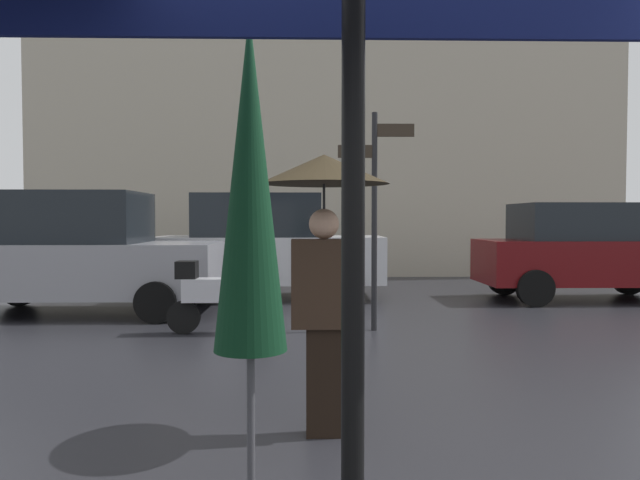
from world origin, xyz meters
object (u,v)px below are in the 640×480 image
at_px(parked_car_left, 267,246).
at_px(parked_car_distant, 77,253).
at_px(parked_scooter, 217,294).
at_px(parked_car_right, 583,251).
at_px(street_signpost, 375,199).
at_px(folded_patio_umbrella_far, 250,213).
at_px(pedestrian_with_umbrella, 324,220).

height_order(parked_car_left, parked_car_distant, parked_car_left).
bearing_deg(parked_car_left, parked_scooter, 87.17).
xyz_separation_m(parked_car_left, parked_car_right, (6.21, -0.45, -0.08)).
relative_size(parked_car_right, street_signpost, 1.32).
bearing_deg(street_signpost, parked_scooter, -174.91).
bearing_deg(street_signpost, folded_patio_umbrella_far, -101.89).
xyz_separation_m(folded_patio_umbrella_far, street_signpost, (1.22, 5.78, 0.26)).
bearing_deg(parked_car_distant, street_signpost, -25.02).
height_order(parked_car_right, parked_car_distant, parked_car_distant).
height_order(parked_car_left, parked_car_right, parked_car_left).
xyz_separation_m(parked_scooter, parked_car_left, (0.45, 3.67, 0.49)).
bearing_deg(parked_scooter, pedestrian_with_umbrella, -86.76).
xyz_separation_m(folded_patio_umbrella_far, parked_car_right, (5.66, 8.80, -0.65)).
distance_m(folded_patio_umbrella_far, street_signpost, 5.91).
bearing_deg(parked_scooter, street_signpost, -11.27).
xyz_separation_m(parked_scooter, parked_car_distant, (-2.60, 1.78, 0.46)).
height_order(folded_patio_umbrella_far, parked_car_left, folded_patio_umbrella_far).
height_order(parked_car_right, street_signpost, street_signpost).
bearing_deg(parked_car_right, pedestrian_with_umbrella, -138.49).
height_order(pedestrian_with_umbrella, street_signpost, street_signpost).
xyz_separation_m(folded_patio_umbrella_far, parked_car_distant, (-3.60, 7.36, -0.59)).
xyz_separation_m(folded_patio_umbrella_far, pedestrian_with_umbrella, (0.37, 1.72, -0.03)).
height_order(parked_scooter, parked_car_left, parked_car_left).
relative_size(parked_scooter, parked_car_distant, 0.32).
bearing_deg(folded_patio_umbrella_far, parked_scooter, 100.16).
distance_m(folded_patio_umbrella_far, parked_scooter, 5.77).
xyz_separation_m(folded_patio_umbrella_far, parked_scooter, (-1.00, 5.58, -1.06)).
relative_size(pedestrian_with_umbrella, street_signpost, 0.67).
bearing_deg(pedestrian_with_umbrella, parked_car_right, -81.95).
xyz_separation_m(parked_car_right, street_signpost, (-4.44, -3.02, 0.90)).
bearing_deg(parked_car_left, folded_patio_umbrella_far, 97.53).
distance_m(pedestrian_with_umbrella, parked_scooter, 4.22).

